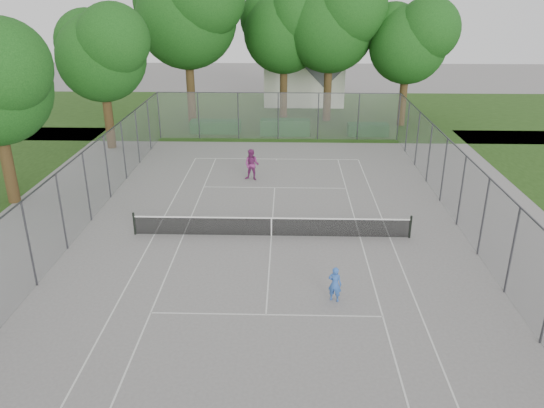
{
  "coord_description": "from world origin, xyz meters",
  "views": [
    {
      "loc": [
        0.67,
        -22.23,
        10.76
      ],
      "look_at": [
        0.0,
        1.0,
        1.2
      ],
      "focal_mm": 35.0,
      "sensor_mm": 36.0,
      "label": 1
    }
  ],
  "objects_px": {
    "woman_player": "(252,165)",
    "girl_player": "(335,284)",
    "house": "(304,63)",
    "tennis_net": "(271,226)"
  },
  "relations": [
    {
      "from": "house",
      "to": "woman_player",
      "type": "height_order",
      "value": "house"
    },
    {
      "from": "house",
      "to": "woman_player",
      "type": "xyz_separation_m",
      "value": [
        -3.65,
        -23.08,
        -2.86
      ]
    },
    {
      "from": "house",
      "to": "woman_player",
      "type": "bearing_deg",
      "value": -99.0
    },
    {
      "from": "woman_player",
      "to": "girl_player",
      "type": "bearing_deg",
      "value": -57.88
    },
    {
      "from": "girl_player",
      "to": "woman_player",
      "type": "xyz_separation_m",
      "value": [
        -3.88,
        13.13,
        0.25
      ]
    },
    {
      "from": "house",
      "to": "girl_player",
      "type": "height_order",
      "value": "house"
    },
    {
      "from": "tennis_net",
      "to": "woman_player",
      "type": "height_order",
      "value": "woman_player"
    },
    {
      "from": "tennis_net",
      "to": "girl_player",
      "type": "bearing_deg",
      "value": -65.26
    },
    {
      "from": "girl_player",
      "to": "woman_player",
      "type": "distance_m",
      "value": 13.69
    },
    {
      "from": "woman_player",
      "to": "house",
      "type": "bearing_deg",
      "value": 96.67
    }
  ]
}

